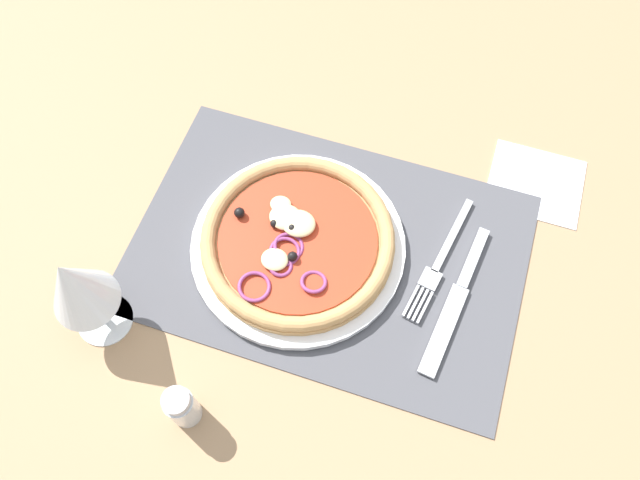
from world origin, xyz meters
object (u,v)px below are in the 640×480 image
(knife, at_px, (456,300))
(pizza, at_px, (297,240))
(pepper_shaker, at_px, (182,407))
(wine_glass, at_px, (76,287))
(fork, at_px, (438,264))
(napkin, at_px, (536,183))
(plate, at_px, (298,246))

(knife, bearing_deg, pizza, -84.95)
(pepper_shaker, bearing_deg, wine_glass, -27.08)
(pizza, bearing_deg, fork, -169.73)
(pizza, bearing_deg, napkin, -144.66)
(fork, relative_size, wine_glass, 1.21)
(plate, height_order, fork, plate)
(pizza, bearing_deg, knife, 177.68)
(knife, distance_m, wine_glass, 0.42)
(wine_glass, bearing_deg, pizza, -139.28)
(knife, distance_m, napkin, 0.20)
(plate, distance_m, napkin, 0.32)
(plate, bearing_deg, pepper_shaker, 77.68)
(plate, distance_m, knife, 0.20)
(pizza, distance_m, pepper_shaker, 0.23)
(wine_glass, distance_m, pepper_shaker, 0.16)
(pizza, bearing_deg, wine_glass, 40.72)
(wine_glass, distance_m, napkin, 0.57)
(plate, height_order, wine_glass, wine_glass)
(knife, bearing_deg, wine_glass, -61.31)
(knife, distance_m, pepper_shaker, 0.33)
(fork, xyz_separation_m, wine_glass, (0.35, 0.19, 0.09))
(plate, distance_m, pepper_shaker, 0.23)
(plate, distance_m, pizza, 0.02)
(plate, bearing_deg, fork, -169.80)
(plate, height_order, pepper_shaker, pepper_shaker)
(wine_glass, bearing_deg, napkin, -142.36)
(pepper_shaker, bearing_deg, pizza, -102.18)
(fork, bearing_deg, pizza, -69.44)
(plate, bearing_deg, wine_glass, 40.67)
(fork, relative_size, pepper_shaker, 2.68)
(fork, bearing_deg, napkin, 159.09)
(knife, bearing_deg, plate, -85.05)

